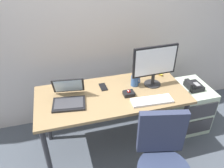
{
  "coord_description": "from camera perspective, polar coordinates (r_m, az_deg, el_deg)",
  "views": [
    {
      "loc": [
        -0.49,
        -1.78,
        2.07
      ],
      "look_at": [
        0.0,
        0.0,
        0.87
      ],
      "focal_mm": 35.25,
      "sensor_mm": 36.0,
      "label": 1
    }
  ],
  "objects": [
    {
      "name": "ground_plane",
      "position": [
        2.78,
        -0.0,
        -15.28
      ],
      "size": [
        8.0,
        8.0,
        0.0
      ],
      "primitive_type": "plane",
      "color": "#454C56"
    },
    {
      "name": "keyboard",
      "position": [
        2.19,
        10.3,
        -4.22
      ],
      "size": [
        0.42,
        0.16,
        0.03
      ],
      "color": "silver",
      "rests_on": "desk"
    },
    {
      "name": "laptop",
      "position": [
        2.18,
        -11.15,
        -3.34
      ],
      "size": [
        0.35,
        0.36,
        0.22
      ],
      "color": "black",
      "rests_on": "desk"
    },
    {
      "name": "coffee_mug",
      "position": [
        2.39,
        6.0,
        0.85
      ],
      "size": [
        0.09,
        0.08,
        0.11
      ],
      "color": "#315694",
      "rests_on": "desk"
    },
    {
      "name": "monitor_main",
      "position": [
        2.33,
        11.04,
        5.28
      ],
      "size": [
        0.49,
        0.18,
        0.45
      ],
      "color": "#262628",
      "rests_on": "desk"
    },
    {
      "name": "cell_phone",
      "position": [
        2.37,
        -2.31,
        -0.76
      ],
      "size": [
        0.07,
        0.14,
        0.01
      ],
      "primitive_type": "cube",
      "rotation": [
        0.0,
        0.0,
        0.03
      ],
      "color": "black",
      "rests_on": "desk"
    },
    {
      "name": "back_wall",
      "position": [
        2.62,
        -4.31,
        18.02
      ],
      "size": [
        6.0,
        0.1,
        2.8
      ],
      "primitive_type": "cube",
      "color": "beige",
      "rests_on": "ground"
    },
    {
      "name": "banana",
      "position": [
        2.68,
        11.79,
        3.18
      ],
      "size": [
        0.07,
        0.19,
        0.04
      ],
      "primitive_type": "ellipsoid",
      "rotation": [
        0.0,
        0.0,
        1.72
      ],
      "color": "yellow",
      "rests_on": "desk"
    },
    {
      "name": "trackball_mouse",
      "position": [
        2.24,
        4.38,
        -2.42
      ],
      "size": [
        0.11,
        0.09,
        0.07
      ],
      "color": "black",
      "rests_on": "desk"
    },
    {
      "name": "file_cabinet",
      "position": [
        3.01,
        19.14,
        -5.42
      ],
      "size": [
        0.42,
        0.53,
        0.58
      ],
      "color": "#B7CAB0",
      "rests_on": "ground"
    },
    {
      "name": "desk",
      "position": [
        2.32,
        -0.0,
        -4.21
      ],
      "size": [
        1.55,
        0.7,
        0.75
      ],
      "color": "#93764F",
      "rests_on": "ground"
    },
    {
      "name": "desk_phone",
      "position": [
        2.82,
        20.35,
        -0.43
      ],
      "size": [
        0.17,
        0.2,
        0.09
      ],
      "color": "black",
      "rests_on": "file_cabinet"
    }
  ]
}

